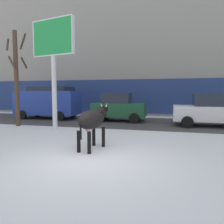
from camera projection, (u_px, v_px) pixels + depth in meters
ground_plane at (90, 160)px, 6.18m from camera, size 120.00×120.00×0.00m
road_strip at (134, 122)px, 13.91m from camera, size 60.00×5.60×0.01m
building_facade at (147, 43)px, 20.33m from camera, size 44.00×6.10×13.00m
cow_black at (93, 120)px, 7.34m from camera, size 0.83×1.93×1.54m
billboard at (53, 44)px, 10.82m from camera, size 2.51×0.72×5.56m
car_blue_van at (48, 102)px, 15.93m from camera, size 4.60×2.12×2.32m
car_darkgreen_hatchback at (119, 107)px, 14.50m from camera, size 3.50×1.92×1.86m
car_white_sedan at (212, 110)px, 12.22m from camera, size 4.20×1.98×1.84m
pedestrian_near_billboard at (217, 107)px, 15.15m from camera, size 0.36×0.24×1.73m
pedestrian_by_cars at (107, 106)px, 17.20m from camera, size 0.36×0.24×1.73m
bare_tree_left_lot at (16, 76)px, 12.23m from camera, size 1.25×1.25×5.34m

